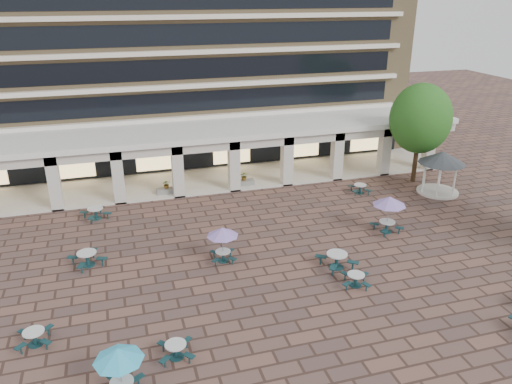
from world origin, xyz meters
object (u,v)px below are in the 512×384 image
(planter_left, at_px, (167,189))
(planter_right, at_px, (244,181))
(picnic_table_2, at_px, (356,279))
(gazebo, at_px, (442,162))
(picnic_table_0, at_px, (176,349))

(planter_left, relative_size, planter_right, 1.00)
(picnic_table_2, distance_m, gazebo, 15.52)
(picnic_table_2, relative_size, planter_left, 1.21)
(planter_right, bearing_deg, gazebo, -21.39)
(gazebo, bearing_deg, planter_left, 164.77)
(gazebo, bearing_deg, picnic_table_2, -140.28)
(picnic_table_0, distance_m, planter_right, 19.63)
(picnic_table_0, height_order, picnic_table_2, picnic_table_0)
(picnic_table_0, distance_m, planter_left, 18.09)
(picnic_table_0, xyz_separation_m, planter_right, (7.85, 18.00, 0.07))
(gazebo, relative_size, planter_left, 2.28)
(picnic_table_2, distance_m, planter_right, 15.29)
(picnic_table_2, height_order, gazebo, gazebo)
(picnic_table_2, height_order, planter_left, planter_left)
(picnic_table_0, bearing_deg, planter_right, 69.35)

